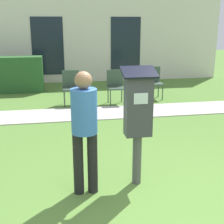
% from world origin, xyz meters
% --- Properties ---
extents(ground_plane, '(40.00, 40.00, 0.00)m').
position_xyz_m(ground_plane, '(0.00, 0.00, 0.00)').
color(ground_plane, '#517A33').
extents(sidewalk, '(12.00, 1.10, 0.02)m').
position_xyz_m(sidewalk, '(0.00, 4.12, 0.01)').
color(sidewalk, '#B7B2A8').
rests_on(sidewalk, ground).
extents(building_facade, '(10.00, 0.26, 3.20)m').
position_xyz_m(building_facade, '(0.00, 8.44, 1.60)').
color(building_facade, silver).
rests_on(building_facade, ground).
extents(parking_meter, '(0.44, 0.31, 1.59)m').
position_xyz_m(parking_meter, '(-0.11, 0.68, 1.02)').
color(parking_meter, '#4C4C4C').
rests_on(parking_meter, ground).
extents(person_standing, '(0.32, 0.32, 1.58)m').
position_xyz_m(person_standing, '(-0.81, 0.55, 0.93)').
color(person_standing, black).
rests_on(person_standing, ground).
extents(outdoor_chair_left, '(0.44, 0.44, 0.90)m').
position_xyz_m(outdoor_chair_left, '(-0.77, 5.11, 0.53)').
color(outdoor_chair_left, '#334738').
rests_on(outdoor_chair_left, ground).
extents(outdoor_chair_middle, '(0.44, 0.44, 0.90)m').
position_xyz_m(outdoor_chair_middle, '(0.41, 5.01, 0.53)').
color(outdoor_chair_middle, '#334738').
rests_on(outdoor_chair_middle, ground).
extents(outdoor_chair_right, '(0.44, 0.44, 0.90)m').
position_xyz_m(outdoor_chair_right, '(1.59, 5.42, 0.53)').
color(outdoor_chair_right, '#334738').
rests_on(outdoor_chair_right, ground).
extents(hedge_row, '(2.17, 0.60, 1.10)m').
position_xyz_m(hedge_row, '(-2.65, 6.97, 0.55)').
color(hedge_row, '#285628').
rests_on(hedge_row, ground).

